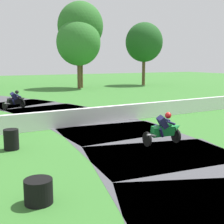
% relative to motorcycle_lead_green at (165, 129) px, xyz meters
% --- Properties ---
extents(ground_plane, '(120.00, 120.00, 0.00)m').
position_rel_motorcycle_lead_green_xyz_m(ground_plane, '(-0.61, 5.23, -0.65)').
color(ground_plane, '#38752D').
extents(track_asphalt, '(10.27, 33.47, 0.01)m').
position_rel_motorcycle_lead_green_xyz_m(track_asphalt, '(-1.81, 5.17, -0.65)').
color(track_asphalt, '#47474C').
rests_on(track_asphalt, ground).
extents(safety_barrier, '(21.22, 1.38, 0.90)m').
position_rel_motorcycle_lead_green_xyz_m(safety_barrier, '(4.37, 5.48, -0.20)').
color(safety_barrier, white).
rests_on(safety_barrier, ground).
extents(motorcycle_lead_green, '(1.70, 0.80, 1.43)m').
position_rel_motorcycle_lead_green_xyz_m(motorcycle_lead_green, '(0.00, 0.00, 0.00)').
color(motorcycle_lead_green, black).
rests_on(motorcycle_lead_green, ground).
extents(motorcycle_chase_black, '(1.73, 1.20, 1.43)m').
position_rel_motorcycle_lead_green_xyz_m(motorcycle_chase_black, '(-3.58, 12.58, -0.01)').
color(motorcycle_chase_black, black).
rests_on(motorcycle_chase_black, ground).
extents(tire_stack_near, '(0.69, 0.69, 0.60)m').
position_rel_motorcycle_lead_green_xyz_m(tire_stack_near, '(-5.89, -2.80, -0.35)').
color(tire_stack_near, black).
rests_on(tire_stack_near, ground).
extents(tire_stack_mid_a, '(0.57, 0.57, 0.80)m').
position_rel_motorcycle_lead_green_xyz_m(tire_stack_mid_a, '(-5.66, 2.21, -0.25)').
color(tire_stack_mid_a, black).
rests_on(tire_stack_mid_a, ground).
extents(tree_far_right, '(5.35, 5.35, 8.43)m').
position_rel_motorcycle_lead_green_xyz_m(tree_far_right, '(6.59, 25.85, 4.95)').
color(tree_far_right, brown).
rests_on(tree_far_right, ground).
extents(tree_behind_barrier, '(5.18, 5.18, 8.68)m').
position_rel_motorcycle_lead_green_xyz_m(tree_behind_barrier, '(16.78, 26.86, 5.29)').
color(tree_behind_barrier, brown).
rests_on(tree_behind_barrier, ground).
extents(tree_distant, '(5.67, 5.67, 10.67)m').
position_rel_motorcycle_lead_green_xyz_m(tree_distant, '(7.30, 26.91, 7.01)').
color(tree_distant, brown).
rests_on(tree_distant, ground).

